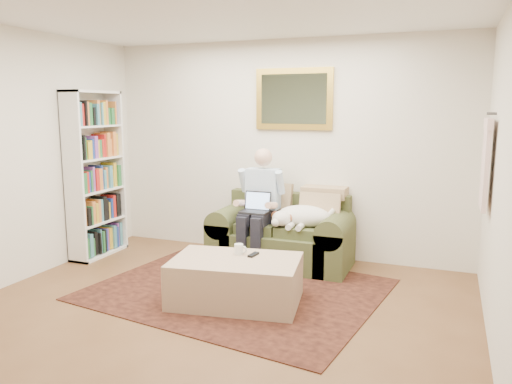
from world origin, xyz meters
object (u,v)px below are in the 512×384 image
Objects in this scene: sleeping_dog at (304,216)px; coffee_mug at (239,249)px; seated_man at (258,208)px; sofa at (282,241)px; laptop at (256,207)px; ottoman at (236,281)px; bookshelf at (95,175)px.

sleeping_dog reaches higher than coffee_mug.
sofa is at bearing 31.45° from seated_man.
laptop reaches higher than sleeping_dog.
sleeping_dog reaches higher than ottoman.
ottoman is at bearing -104.51° from sleeping_dog.
seated_man is 13.40× the size of coffee_mug.
bookshelf is (-2.21, 0.81, 0.79)m from ottoman.
coffee_mug reaches higher than ottoman.
sofa is 1.28m from ottoman.
seated_man is 0.53m from sleeping_dog.
ottoman is at bearing -91.07° from sofa.
laptop is at bearing -138.98° from sofa.
seated_man reaches higher than sleeping_dog.
laptop reaches higher than ottoman.
seated_man reaches higher than ottoman.
seated_man is 1.15× the size of ottoman.
ottoman is 2.48m from bookshelf.
laptop is 0.47× the size of sleeping_dog.
sofa reaches higher than sleeping_dog.
bookshelf is (-2.17, 0.66, 0.53)m from coffee_mug.
coffee_mug is at bearing -92.94° from sofa.
sofa reaches higher than ottoman.
bookshelf reaches higher than laptop.
ottoman is 0.30m from coffee_mug.
sofa is at bearing 11.70° from bookshelf.
ottoman is at bearing -20.27° from bookshelf.
sofa is 2.43× the size of sleeping_dog.
sofa is 0.45m from sleeping_dog.
bookshelf is (-2.23, -0.46, 0.73)m from sofa.
laptop is 1.20m from ottoman.
laptop is 2.03m from bookshelf.
sleeping_dog is at bearing 8.62° from bookshelf.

